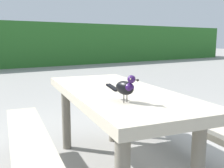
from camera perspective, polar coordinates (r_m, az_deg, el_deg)
The scene contains 2 objects.
picnic_table_foreground at distance 2.20m, azimuth 0.89°, elevation -5.89°, with size 1.96×1.98×0.74m.
bird_grackle at distance 1.69m, azimuth 3.00°, elevation -0.65°, with size 0.09×0.29×0.18m.
Camera 1 is at (-1.36, -1.68, 1.14)m, focal length 42.28 mm.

